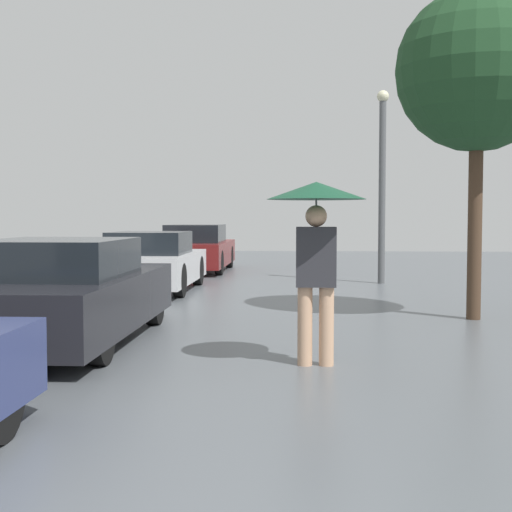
{
  "coord_description": "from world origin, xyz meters",
  "views": [
    {
      "loc": [
        -0.32,
        -1.38,
        1.54
      ],
      "look_at": [
        -0.77,
        5.92,
        1.13
      ],
      "focal_mm": 50.0,
      "sensor_mm": 36.0,
      "label": 1
    }
  ],
  "objects_px": {
    "pedestrian": "(316,223)",
    "parked_car_third": "(152,263)",
    "parked_car_second": "(63,293)",
    "parked_car_farthest": "(197,249)",
    "street_lamp": "(382,177)",
    "tree": "(478,71)"
  },
  "relations": [
    {
      "from": "parked_car_third",
      "to": "pedestrian",
      "type": "bearing_deg",
      "value": -66.0
    },
    {
      "from": "parked_car_second",
      "to": "parked_car_farthest",
      "type": "xyz_separation_m",
      "value": [
        0.02,
        11.27,
        0.01
      ]
    },
    {
      "from": "parked_car_farthest",
      "to": "street_lamp",
      "type": "height_order",
      "value": "street_lamp"
    },
    {
      "from": "pedestrian",
      "to": "parked_car_second",
      "type": "height_order",
      "value": "pedestrian"
    },
    {
      "from": "parked_car_second",
      "to": "parked_car_farthest",
      "type": "height_order",
      "value": "parked_car_farthest"
    },
    {
      "from": "pedestrian",
      "to": "tree",
      "type": "xyz_separation_m",
      "value": [
        2.43,
        3.45,
        2.2
      ]
    },
    {
      "from": "parked_car_farthest",
      "to": "tree",
      "type": "xyz_separation_m",
      "value": [
        5.48,
        -9.03,
        3.06
      ]
    },
    {
      "from": "pedestrian",
      "to": "parked_car_third",
      "type": "bearing_deg",
      "value": 114.0
    },
    {
      "from": "parked_car_third",
      "to": "parked_car_farthest",
      "type": "relative_size",
      "value": 0.89
    },
    {
      "from": "tree",
      "to": "street_lamp",
      "type": "distance_m",
      "value": 5.85
    },
    {
      "from": "pedestrian",
      "to": "parked_car_farthest",
      "type": "xyz_separation_m",
      "value": [
        -3.04,
        12.48,
        -0.86
      ]
    },
    {
      "from": "pedestrian",
      "to": "parked_car_second",
      "type": "xyz_separation_m",
      "value": [
        -3.06,
        1.21,
        -0.87
      ]
    },
    {
      "from": "parked_car_third",
      "to": "tree",
      "type": "distance_m",
      "value": 7.46
    },
    {
      "from": "street_lamp",
      "to": "parked_car_second",
      "type": "bearing_deg",
      "value": -121.08
    },
    {
      "from": "parked_car_second",
      "to": "street_lamp",
      "type": "xyz_separation_m",
      "value": [
        4.77,
        7.92,
        1.84
      ]
    },
    {
      "from": "pedestrian",
      "to": "parked_car_third",
      "type": "relative_size",
      "value": 0.48
    },
    {
      "from": "parked_car_second",
      "to": "parked_car_farthest",
      "type": "distance_m",
      "value": 11.27
    },
    {
      "from": "street_lamp",
      "to": "pedestrian",
      "type": "bearing_deg",
      "value": -100.62
    },
    {
      "from": "parked_car_third",
      "to": "parked_car_farthest",
      "type": "xyz_separation_m",
      "value": [
        0.17,
        5.26,
        0.03
      ]
    },
    {
      "from": "parked_car_third",
      "to": "street_lamp",
      "type": "height_order",
      "value": "street_lamp"
    },
    {
      "from": "parked_car_second",
      "to": "parked_car_farthest",
      "type": "bearing_deg",
      "value": 89.91
    },
    {
      "from": "street_lamp",
      "to": "tree",
      "type": "bearing_deg",
      "value": -82.74
    }
  ]
}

